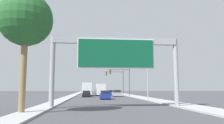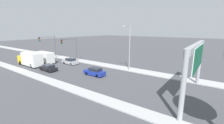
{
  "view_description": "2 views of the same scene",
  "coord_description": "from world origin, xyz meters",
  "px_view_note": "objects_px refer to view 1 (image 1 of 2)",
  "views": [
    {
      "loc": [
        -2.57,
        -4.38,
        1.98
      ],
      "look_at": [
        0.0,
        22.12,
        5.17
      ],
      "focal_mm": 35.0,
      "sensor_mm": 36.0,
      "label": 1
    },
    {
      "loc": [
        -21.11,
        15.7,
        9.06
      ],
      "look_at": [
        -0.2,
        30.77,
        3.31
      ],
      "focal_mm": 24.0,
      "sensor_mm": 36.0,
      "label": 2
    }
  ],
  "objects_px": {
    "truck_box_primary": "(100,90)",
    "truck_box_secondary": "(87,89)",
    "car_near_left": "(87,94)",
    "sign_gantry": "(116,53)",
    "car_near_right": "(105,95)",
    "palm_tree_foreground": "(26,20)",
    "car_mid_right": "(111,92)",
    "traffic_light_mid_block": "(118,79)",
    "street_lamp_right": "(145,65)",
    "traffic_light_near_intersection": "(123,77)",
    "car_far_right": "(117,93)"
  },
  "relations": [
    {
      "from": "truck_box_primary",
      "to": "traffic_light_near_intersection",
      "type": "relative_size",
      "value": 1.21
    },
    {
      "from": "car_near_left",
      "to": "truck_box_secondary",
      "type": "xyz_separation_m",
      "value": [
        -0.0,
        7.68,
        1.02
      ]
    },
    {
      "from": "car_near_left",
      "to": "traffic_light_mid_block",
      "type": "distance_m",
      "value": 15.59
    },
    {
      "from": "sign_gantry",
      "to": "truck_box_primary",
      "type": "height_order",
      "value": "sign_gantry"
    },
    {
      "from": "traffic_light_near_intersection",
      "to": "traffic_light_mid_block",
      "type": "bearing_deg",
      "value": 90.34
    },
    {
      "from": "car_far_right",
      "to": "traffic_light_near_intersection",
      "type": "bearing_deg",
      "value": 33.27
    },
    {
      "from": "car_near_left",
      "to": "palm_tree_foreground",
      "type": "relative_size",
      "value": 0.45
    },
    {
      "from": "palm_tree_foreground",
      "to": "car_near_right",
      "type": "bearing_deg",
      "value": 70.3
    },
    {
      "from": "truck_box_secondary",
      "to": "traffic_light_mid_block",
      "type": "distance_m",
      "value": 10.25
    },
    {
      "from": "traffic_light_mid_block",
      "to": "palm_tree_foreground",
      "type": "height_order",
      "value": "palm_tree_foreground"
    },
    {
      "from": "car_near_right",
      "to": "car_near_left",
      "type": "bearing_deg",
      "value": 108.45
    },
    {
      "from": "truck_box_secondary",
      "to": "car_near_left",
      "type": "bearing_deg",
      "value": -90.0
    },
    {
      "from": "car_mid_right",
      "to": "street_lamp_right",
      "type": "relative_size",
      "value": 0.48
    },
    {
      "from": "car_mid_right",
      "to": "street_lamp_right",
      "type": "height_order",
      "value": "street_lamp_right"
    },
    {
      "from": "car_far_right",
      "to": "traffic_light_mid_block",
      "type": "bearing_deg",
      "value": 81.8
    },
    {
      "from": "palm_tree_foreground",
      "to": "car_near_left",
      "type": "bearing_deg",
      "value": 82.36
    },
    {
      "from": "car_near_left",
      "to": "truck_box_secondary",
      "type": "relative_size",
      "value": 0.51
    },
    {
      "from": "sign_gantry",
      "to": "car_mid_right",
      "type": "relative_size",
      "value": 2.87
    },
    {
      "from": "car_near_left",
      "to": "traffic_light_mid_block",
      "type": "relative_size",
      "value": 0.62
    },
    {
      "from": "sign_gantry",
      "to": "car_near_left",
      "type": "xyz_separation_m",
      "value": [
        -3.5,
        27.77,
        -4.92
      ]
    },
    {
      "from": "car_near_left",
      "to": "truck_box_primary",
      "type": "height_order",
      "value": "truck_box_primary"
    },
    {
      "from": "truck_box_secondary",
      "to": "car_mid_right",
      "type": "bearing_deg",
      "value": 51.47
    },
    {
      "from": "car_near_right",
      "to": "car_far_right",
      "type": "relative_size",
      "value": 0.97
    },
    {
      "from": "car_mid_right",
      "to": "palm_tree_foreground",
      "type": "bearing_deg",
      "value": -103.07
    },
    {
      "from": "sign_gantry",
      "to": "car_mid_right",
      "type": "distance_m",
      "value": 44.65
    },
    {
      "from": "car_mid_right",
      "to": "truck_box_primary",
      "type": "distance_m",
      "value": 9.05
    },
    {
      "from": "car_far_right",
      "to": "car_mid_right",
      "type": "relative_size",
      "value": 0.98
    },
    {
      "from": "car_near_left",
      "to": "car_near_right",
      "type": "height_order",
      "value": "car_near_right"
    },
    {
      "from": "car_mid_right",
      "to": "sign_gantry",
      "type": "bearing_deg",
      "value": -94.52
    },
    {
      "from": "car_mid_right",
      "to": "palm_tree_foreground",
      "type": "distance_m",
      "value": 50.63
    },
    {
      "from": "car_near_left",
      "to": "palm_tree_foreground",
      "type": "xyz_separation_m",
      "value": [
        -4.35,
        -32.41,
        6.74
      ]
    },
    {
      "from": "traffic_light_near_intersection",
      "to": "truck_box_secondary",
      "type": "bearing_deg",
      "value": 148.42
    },
    {
      "from": "car_near_right",
      "to": "truck_box_primary",
      "type": "xyz_separation_m",
      "value": [
        0.0,
        18.66,
        0.83
      ]
    },
    {
      "from": "sign_gantry",
      "to": "car_near_right",
      "type": "relative_size",
      "value": 3.02
    },
    {
      "from": "car_mid_right",
      "to": "palm_tree_foreground",
      "type": "xyz_separation_m",
      "value": [
        -11.35,
        -48.88,
        6.75
      ]
    },
    {
      "from": "car_mid_right",
      "to": "traffic_light_mid_block",
      "type": "relative_size",
      "value": 0.67
    },
    {
      "from": "truck_box_primary",
      "to": "street_lamp_right",
      "type": "xyz_separation_m",
      "value": [
        6.52,
        -22.59,
        4.2
      ]
    },
    {
      "from": "car_near_left",
      "to": "truck_box_secondary",
      "type": "height_order",
      "value": "truck_box_secondary"
    },
    {
      "from": "traffic_light_mid_block",
      "to": "street_lamp_right",
      "type": "bearing_deg",
      "value": -86.96
    },
    {
      "from": "sign_gantry",
      "to": "truck_box_secondary",
      "type": "height_order",
      "value": "sign_gantry"
    },
    {
      "from": "car_mid_right",
      "to": "truck_box_primary",
      "type": "height_order",
      "value": "truck_box_primary"
    },
    {
      "from": "palm_tree_foreground",
      "to": "street_lamp_right",
      "type": "xyz_separation_m",
      "value": [
        14.37,
        17.99,
        -1.66
      ]
    },
    {
      "from": "truck_box_primary",
      "to": "truck_box_secondary",
      "type": "bearing_deg",
      "value": -171.91
    },
    {
      "from": "car_far_right",
      "to": "street_lamp_right",
      "type": "xyz_separation_m",
      "value": [
        3.02,
        -15.68,
        5.02
      ]
    },
    {
      "from": "traffic_light_near_intersection",
      "to": "truck_box_primary",
      "type": "bearing_deg",
      "value": 131.54
    },
    {
      "from": "truck_box_secondary",
      "to": "traffic_light_near_intersection",
      "type": "relative_size",
      "value": 1.26
    },
    {
      "from": "truck_box_secondary",
      "to": "traffic_light_near_intersection",
      "type": "bearing_deg",
      "value": -31.58
    },
    {
      "from": "truck_box_primary",
      "to": "car_mid_right",
      "type": "bearing_deg",
      "value": 67.12
    },
    {
      "from": "sign_gantry",
      "to": "car_far_right",
      "type": "relative_size",
      "value": 2.93
    },
    {
      "from": "sign_gantry",
      "to": "truck_box_primary",
      "type": "distance_m",
      "value": 36.17
    }
  ]
}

